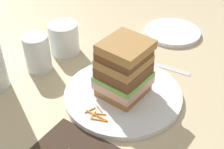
# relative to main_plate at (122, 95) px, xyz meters

# --- Properties ---
(ground_plane) EXTENTS (3.00, 3.00, 0.00)m
(ground_plane) POSITION_rel_main_plate_xyz_m (0.00, 0.01, -0.01)
(ground_plane) COLOR #C6B289
(main_plate) EXTENTS (0.28, 0.28, 0.01)m
(main_plate) POSITION_rel_main_plate_xyz_m (0.00, 0.00, 0.00)
(main_plate) COLOR white
(main_plate) RESTS_ON ground_plane
(sandwich) EXTENTS (0.11, 0.11, 0.14)m
(sandwich) POSITION_rel_main_plate_xyz_m (0.00, -0.00, 0.07)
(sandwich) COLOR #A87A42
(sandwich) RESTS_ON main_plate
(carrot_shred_0) EXTENTS (0.01, 0.02, 0.00)m
(carrot_shred_0) POSITION_rel_main_plate_xyz_m (-0.09, -0.00, 0.01)
(carrot_shred_0) COLOR orange
(carrot_shred_0) RESTS_ON main_plate
(carrot_shred_1) EXTENTS (0.00, 0.03, 0.00)m
(carrot_shred_1) POSITION_rel_main_plate_xyz_m (-0.10, 0.02, 0.01)
(carrot_shred_1) COLOR orange
(carrot_shred_1) RESTS_ON main_plate
(carrot_shred_2) EXTENTS (0.03, 0.01, 0.00)m
(carrot_shred_2) POSITION_rel_main_plate_xyz_m (-0.09, 0.02, 0.01)
(carrot_shred_2) COLOR orange
(carrot_shred_2) RESTS_ON main_plate
(carrot_shred_3) EXTENTS (0.00, 0.03, 0.00)m
(carrot_shred_3) POSITION_rel_main_plate_xyz_m (-0.10, -0.01, 0.01)
(carrot_shred_3) COLOR orange
(carrot_shred_3) RESTS_ON main_plate
(carrot_shred_4) EXTENTS (0.01, 0.02, 0.00)m
(carrot_shred_4) POSITION_rel_main_plate_xyz_m (-0.08, 0.01, 0.01)
(carrot_shred_4) COLOR orange
(carrot_shred_4) RESTS_ON main_plate
(carrot_shred_5) EXTENTS (0.02, 0.03, 0.00)m
(carrot_shred_5) POSITION_rel_main_plate_xyz_m (-0.10, -0.01, 0.01)
(carrot_shred_5) COLOR orange
(carrot_shred_5) RESTS_ON main_plate
(carrot_shred_6) EXTENTS (0.02, 0.01, 0.00)m
(carrot_shred_6) POSITION_rel_main_plate_xyz_m (-0.10, 0.01, 0.01)
(carrot_shred_6) COLOR orange
(carrot_shred_6) RESTS_ON main_plate
(carrot_shred_7) EXTENTS (0.02, 0.02, 0.00)m
(carrot_shred_7) POSITION_rel_main_plate_xyz_m (-0.10, 0.00, 0.01)
(carrot_shred_7) COLOR orange
(carrot_shred_7) RESTS_ON main_plate
(carrot_shred_8) EXTENTS (0.02, 0.02, 0.00)m
(carrot_shred_8) POSITION_rel_main_plate_xyz_m (0.08, 0.01, 0.01)
(carrot_shred_8) COLOR orange
(carrot_shred_8) RESTS_ON main_plate
(carrot_shred_9) EXTENTS (0.03, 0.02, 0.00)m
(carrot_shred_9) POSITION_rel_main_plate_xyz_m (0.11, 0.01, 0.01)
(carrot_shred_9) COLOR orange
(carrot_shred_9) RESTS_ON main_plate
(carrot_shred_10) EXTENTS (0.03, 0.01, 0.00)m
(carrot_shred_10) POSITION_rel_main_plate_xyz_m (0.09, 0.01, 0.01)
(carrot_shred_10) COLOR orange
(carrot_shred_10) RESTS_ON main_plate
(carrot_shred_11) EXTENTS (0.02, 0.02, 0.00)m
(carrot_shred_11) POSITION_rel_main_plate_xyz_m (0.07, 0.01, 0.01)
(carrot_shred_11) COLOR orange
(carrot_shred_11) RESTS_ON main_plate
(carrot_shred_12) EXTENTS (0.03, 0.01, 0.00)m
(carrot_shred_12) POSITION_rel_main_plate_xyz_m (0.10, -0.02, 0.01)
(carrot_shred_12) COLOR orange
(carrot_shred_12) RESTS_ON main_plate
(carrot_shred_13) EXTENTS (0.01, 0.03, 0.00)m
(carrot_shred_13) POSITION_rel_main_plate_xyz_m (0.08, -0.01, 0.01)
(carrot_shred_13) COLOR orange
(carrot_shred_13) RESTS_ON main_plate
(carrot_shred_14) EXTENTS (0.02, 0.01, 0.00)m
(carrot_shred_14) POSITION_rel_main_plate_xyz_m (0.10, 0.01, 0.01)
(carrot_shred_14) COLOR orange
(carrot_shred_14) RESTS_ON main_plate
(carrot_shred_15) EXTENTS (0.02, 0.01, 0.00)m
(carrot_shred_15) POSITION_rel_main_plate_xyz_m (0.09, 0.00, 0.01)
(carrot_shred_15) COLOR orange
(carrot_shred_15) RESTS_ON main_plate
(carrot_shred_16) EXTENTS (0.02, 0.01, 0.00)m
(carrot_shred_16) POSITION_rel_main_plate_xyz_m (0.09, 0.02, 0.01)
(carrot_shred_16) COLOR orange
(carrot_shred_16) RESTS_ON main_plate
(knife) EXTENTS (0.04, 0.20, 0.00)m
(knife) POSITION_rel_main_plate_xyz_m (0.16, -0.00, -0.01)
(knife) COLOR silver
(knife) RESTS_ON ground_plane
(juice_glass) EXTENTS (0.08, 0.08, 0.09)m
(juice_glass) POSITION_rel_main_plate_xyz_m (0.07, 0.24, 0.03)
(juice_glass) COLOR white
(juice_glass) RESTS_ON ground_plane
(empty_tumbler_0) EXTENTS (0.07, 0.07, 0.10)m
(empty_tumbler_0) POSITION_rel_main_plate_xyz_m (-0.03, 0.24, 0.04)
(empty_tumbler_0) COLOR silver
(empty_tumbler_0) RESTS_ON ground_plane
(side_plate) EXTENTS (0.17, 0.17, 0.01)m
(side_plate) POSITION_rel_main_plate_xyz_m (0.34, 0.04, -0.00)
(side_plate) COLOR white
(side_plate) RESTS_ON ground_plane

